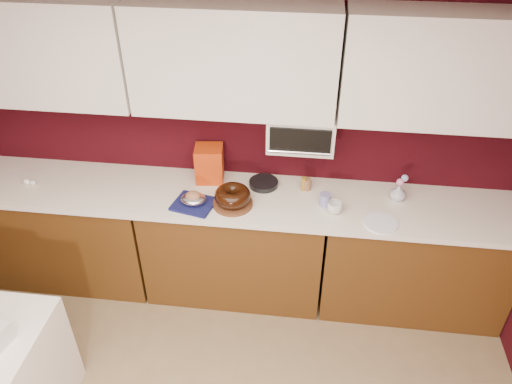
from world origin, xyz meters
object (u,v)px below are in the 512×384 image
at_px(blue_jar, 325,200).
at_px(coffee_mug, 335,206).
at_px(bundt_cake, 233,196).
at_px(flower_vase, 398,192).
at_px(pandoro_box, 209,164).
at_px(foil_ham_nest, 193,199).
at_px(toaster_oven, 301,130).

bearing_deg(blue_jar, coffee_mug, -48.59).
distance_m(bundt_cake, flower_vase, 1.16).
height_order(bundt_cake, pandoro_box, pandoro_box).
height_order(foil_ham_nest, pandoro_box, pandoro_box).
height_order(toaster_oven, bundt_cake, toaster_oven).
bearing_deg(flower_vase, bundt_cake, -169.60).
height_order(pandoro_box, coffee_mug, pandoro_box).
height_order(pandoro_box, flower_vase, pandoro_box).
xyz_separation_m(bundt_cake, coffee_mug, (0.70, 0.00, -0.03)).
xyz_separation_m(pandoro_box, blue_jar, (0.85, -0.22, -0.09)).
relative_size(bundt_cake, blue_jar, 2.70).
distance_m(toaster_oven, foil_ham_nest, 0.88).
height_order(toaster_oven, blue_jar, toaster_oven).
relative_size(bundt_cake, coffee_mug, 2.48).
distance_m(coffee_mug, blue_jar, 0.10).
relative_size(foil_ham_nest, flower_vase, 1.32).
bearing_deg(coffee_mug, bundt_cake, -179.70).
bearing_deg(bundt_cake, coffee_mug, 0.30).
bearing_deg(coffee_mug, toaster_oven, 134.07).
relative_size(toaster_oven, flower_vase, 3.41).
bearing_deg(blue_jar, bundt_cake, -172.91).
bearing_deg(bundt_cake, pandoro_box, 126.35).
distance_m(foil_ham_nest, coffee_mug, 0.97).
bearing_deg(flower_vase, blue_jar, -165.56).
height_order(bundt_cake, foil_ham_nest, bundt_cake).
xyz_separation_m(pandoro_box, flower_vase, (1.36, -0.09, -0.07)).
distance_m(foil_ham_nest, pandoro_box, 0.35).
height_order(bundt_cake, flower_vase, flower_vase).
bearing_deg(pandoro_box, toaster_oven, -8.89).
xyz_separation_m(toaster_oven, coffee_mug, (0.26, -0.27, -0.42)).
relative_size(toaster_oven, pandoro_box, 1.65).
height_order(foil_ham_nest, flower_vase, flower_vase).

